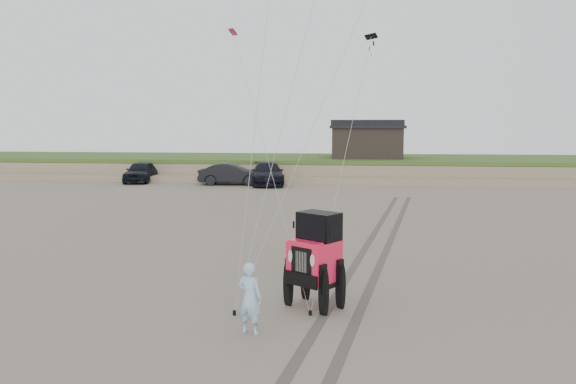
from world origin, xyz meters
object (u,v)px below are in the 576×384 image
Objects in this scene: cabin at (367,141)px; truck_c at (268,174)px; truck_a at (141,172)px; truck_b at (231,174)px; man at (250,298)px; jeep at (314,270)px.

cabin is 1.07× the size of truck_c.
truck_a reaches higher than truck_b.
cabin reaches higher than man.
truck_a is at bearing -159.49° from cabin.
cabin is at bearing 13.54° from truck_a.
man is (-1.26, -1.97, -0.16)m from jeep.
jeep is at bearing -88.88° from truck_c.
jeep reaches higher than truck_a.
cabin is 11.05m from truck_c.
truck_a is 3.10× the size of man.
jeep is at bearing -103.24° from man.
man is (-3.11, -38.63, -2.44)m from cabin.
truck_c is 1.16× the size of jeep.
truck_c reaches higher than truck_a.
truck_c is at bearing -62.10° from man.
jeep is (8.66, -28.74, 0.13)m from truck_b.
man is at bearing -91.84° from truck_c.
cabin is 13.38m from truck_b.
cabin is 4.00× the size of man.
truck_a is (-18.26, -6.83, -2.39)m from cabin.
man is (4.63, -31.11, -0.07)m from truck_c.
man is (7.40, -30.71, -0.03)m from truck_b.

